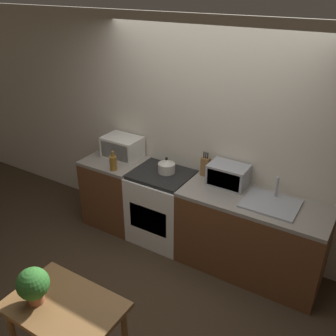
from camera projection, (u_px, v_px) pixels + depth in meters
The scene contains 13 objects.
ground_plane at pixel (153, 292), 3.89m from camera, with size 16.00×16.00×0.00m, color #3D2D1E.
wall_back at pixel (209, 139), 4.19m from camera, with size 10.00×0.06×2.60m.
counter_left_run at pixel (117, 191), 4.84m from camera, with size 0.70×0.62×0.90m.
counter_right_run at pixel (250, 236), 3.99m from camera, with size 1.53×0.62×0.90m.
stove_range at pixel (162, 206), 4.51m from camera, with size 0.69×0.62×0.90m.
kettle at pixel (167, 166), 4.30m from camera, with size 0.20×0.20×0.19m.
microwave at pixel (122, 147), 4.65m from camera, with size 0.46×0.33×0.26m.
bottle at pixel (113, 163), 4.35m from camera, with size 0.09×0.09×0.24m.
knife_block at pixel (205, 166), 4.21m from camera, with size 0.10×0.06×0.29m.
toaster_oven at pixel (228, 175), 4.02m from camera, with size 0.42×0.28×0.23m.
sink_basin at pixel (271, 203), 3.71m from camera, with size 0.54×0.43×0.24m.
dining_table at pixel (66, 316), 2.82m from camera, with size 0.86×0.58×0.75m.
potted_plant at pixel (33, 285), 2.72m from camera, with size 0.24×0.24×0.30m.
Camera 1 is at (1.64, -2.37, 2.91)m, focal length 40.00 mm.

